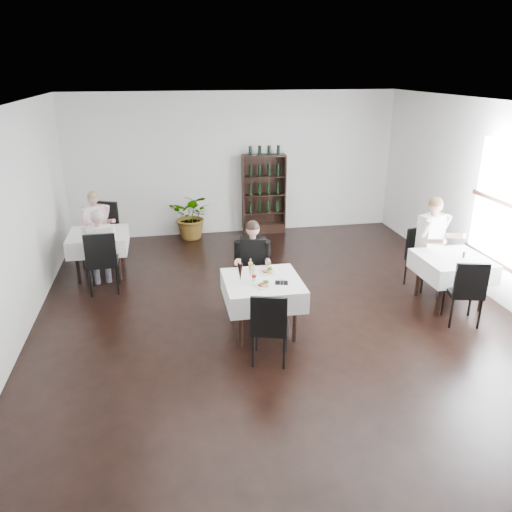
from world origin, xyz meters
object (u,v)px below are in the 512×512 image
Objects in this scene: wine_shelf at (264,195)px; potted_tree at (192,216)px; diner_main at (253,260)px; main_table at (263,290)px.

wine_shelf is 1.76× the size of potted_tree.
diner_main is (0.66, -3.51, 0.30)m from potted_tree.
potted_tree is at bearing 99.03° from main_table.
diner_main is (-0.01, 0.69, 0.18)m from main_table.
wine_shelf reaches higher than main_table.
diner_main is at bearing -104.09° from wine_shelf.
wine_shelf is at bearing 78.22° from main_table.
main_table is (-0.90, -4.31, -0.23)m from wine_shelf.
main_table is 4.25m from potted_tree.
wine_shelf is 1.61m from potted_tree.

